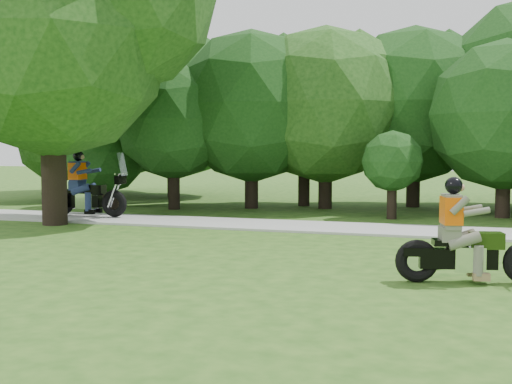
# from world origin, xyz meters

# --- Properties ---
(ground) EXTENTS (100.00, 100.00, 0.00)m
(ground) POSITION_xyz_m (0.00, 0.00, 0.00)
(ground) COLOR #244E16
(ground) RESTS_ON ground
(walkway) EXTENTS (60.00, 2.20, 0.06)m
(walkway) POSITION_xyz_m (0.00, 8.00, 0.03)
(walkway) COLOR #9B9B96
(walkway) RESTS_ON ground
(tree_line) EXTENTS (39.72, 12.79, 7.80)m
(tree_line) POSITION_xyz_m (0.98, 14.56, 3.65)
(tree_line) COLOR black
(tree_line) RESTS_ON ground
(big_tree_west) EXTENTS (8.64, 6.56, 9.96)m
(big_tree_west) POSITION_xyz_m (-10.54, 6.85, 5.76)
(big_tree_west) COLOR black
(big_tree_west) RESTS_ON ground
(chopper_motorcycle) EXTENTS (2.32, 0.92, 1.68)m
(chopper_motorcycle) POSITION_xyz_m (0.21, 2.06, 0.62)
(chopper_motorcycle) COLOR black
(chopper_motorcycle) RESTS_ON ground
(touring_motorcycle) EXTENTS (2.58, 0.74, 1.97)m
(touring_motorcycle) POSITION_xyz_m (-10.68, 8.15, 0.78)
(touring_motorcycle) COLOR black
(touring_motorcycle) RESTS_ON walkway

